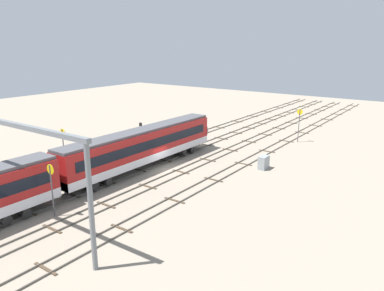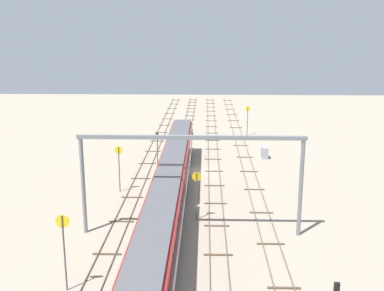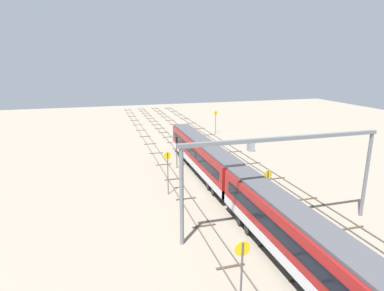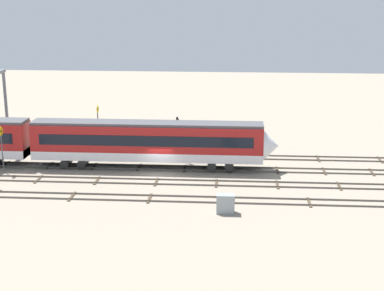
% 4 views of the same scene
% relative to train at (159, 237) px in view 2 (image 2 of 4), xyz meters
% --- Properties ---
extents(ground_plane, '(151.02, 151.02, 0.00)m').
position_rel_train_xyz_m(ground_plane, '(25.70, -2.31, -2.66)').
color(ground_plane, gray).
extents(track_near_foreground, '(135.02, 2.40, 0.16)m').
position_rel_train_xyz_m(track_near_foreground, '(25.70, -9.25, -2.59)').
color(track_near_foreground, '#59544C').
rests_on(track_near_foreground, ground).
extents(track_second_near, '(135.02, 2.40, 0.16)m').
position_rel_train_xyz_m(track_second_near, '(25.70, -4.62, -2.59)').
color(track_second_near, '#59544C').
rests_on(track_second_near, ground).
extents(track_with_train, '(135.02, 2.40, 0.16)m').
position_rel_train_xyz_m(track_with_train, '(25.70, -0.00, -2.59)').
color(track_with_train, '#59544C').
rests_on(track_with_train, ground).
extents(track_second_far, '(135.02, 2.40, 0.16)m').
position_rel_train_xyz_m(track_second_far, '(25.70, 4.62, -2.59)').
color(track_second_far, '#59544C').
rests_on(track_second_far, ground).
extents(train, '(75.20, 3.24, 4.80)m').
position_rel_train_xyz_m(train, '(0.00, 0.00, 0.00)').
color(train, maroon).
rests_on(train, ground).
extents(overhead_gantry, '(0.40, 20.07, 9.23)m').
position_rel_train_xyz_m(overhead_gantry, '(6.39, -2.25, 4.32)').
color(overhead_gantry, slate).
rests_on(overhead_gantry, ground).
extents(speed_sign_near_foreground, '(0.14, 0.90, 5.38)m').
position_rel_train_xyz_m(speed_sign_near_foreground, '(17.57, 6.35, 0.80)').
color(speed_sign_near_foreground, '#4C4C51').
rests_on(speed_sign_near_foreground, ground).
extents(speed_sign_mid_trackside, '(0.14, 0.91, 4.85)m').
position_rel_train_xyz_m(speed_sign_mid_trackside, '(9.72, -2.67, 0.50)').
color(speed_sign_mid_trackside, '#4C4C51').
rests_on(speed_sign_mid_trackside, ground).
extents(speed_sign_far_trackside, '(0.14, 0.97, 5.77)m').
position_rel_train_xyz_m(speed_sign_far_trackside, '(-3.38, 6.35, 1.10)').
color(speed_sign_far_trackside, '#4C4C51').
rests_on(speed_sign_far_trackside, ground).
extents(speed_sign_distant_end, '(0.14, 0.89, 5.19)m').
position_rel_train_xyz_m(speed_sign_distant_end, '(47.64, -10.87, 0.69)').
color(speed_sign_distant_end, '#4C4C51').
rests_on(speed_sign_distant_end, ground).
extents(signal_light_trackside_approach, '(0.31, 0.32, 4.87)m').
position_rel_train_xyz_m(signal_light_trackside_approach, '(27.08, 2.96, 0.51)').
color(signal_light_trackside_approach, '#4C4C51').
rests_on(signal_light_trackside_approach, ground).
extents(relay_cabinet, '(1.54, 0.89, 1.64)m').
position_rel_train_xyz_m(relay_cabinet, '(32.57, -12.13, -1.84)').
color(relay_cabinet, gray).
rests_on(relay_cabinet, ground).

